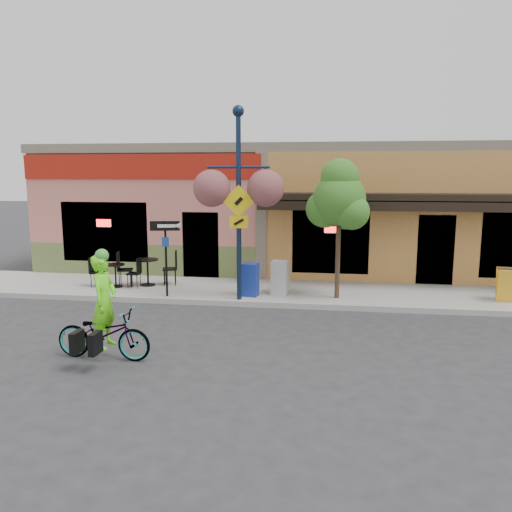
{
  "coord_description": "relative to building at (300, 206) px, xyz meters",
  "views": [
    {
      "loc": [
        1.06,
        -12.32,
        3.6
      ],
      "look_at": [
        -0.76,
        0.5,
        1.4
      ],
      "focal_mm": 35.0,
      "sensor_mm": 36.0,
      "label": 1
    }
  ],
  "objects": [
    {
      "name": "ground",
      "position": [
        0.0,
        -7.5,
        -2.25
      ],
      "size": [
        90.0,
        90.0,
        0.0
      ],
      "primitive_type": "plane",
      "color": "#2D2D30",
      "rests_on": "ground"
    },
    {
      "name": "sidewalk",
      "position": [
        0.0,
        -5.5,
        -2.17
      ],
      "size": [
        24.0,
        3.0,
        0.15
      ],
      "primitive_type": "cube",
      "color": "#9E9B93",
      "rests_on": "ground"
    },
    {
      "name": "curb",
      "position": [
        0.0,
        -6.95,
        -2.17
      ],
      "size": [
        24.0,
        0.12,
        0.15
      ],
      "primitive_type": "cube",
      "color": "#A8A59E",
      "rests_on": "ground"
    },
    {
      "name": "building",
      "position": [
        0.0,
        0.0,
        0.0
      ],
      "size": [
        18.2,
        8.2,
        4.5
      ],
      "primitive_type": null,
      "color": "#C66E62",
      "rests_on": "ground"
    },
    {
      "name": "bicycle",
      "position": [
        -3.15,
        -11.09,
        -1.75
      ],
      "size": [
        1.93,
        0.74,
        1.0
      ],
      "primitive_type": "imported",
      "rotation": [
        0.0,
        0.0,
        1.53
      ],
      "color": "maroon",
      "rests_on": "ground"
    },
    {
      "name": "cyclist_rider",
      "position": [
        -3.1,
        -11.09,
        -1.35
      ],
      "size": [
        0.46,
        0.68,
        1.81
      ],
      "primitive_type": "imported",
      "rotation": [
        0.0,
        0.0,
        1.53
      ],
      "color": "#6DFF1A",
      "rests_on": "ground"
    },
    {
      "name": "lamp_post",
      "position": [
        -1.25,
        -6.76,
        0.47
      ],
      "size": [
        1.73,
        0.91,
        5.15
      ],
      "primitive_type": null,
      "rotation": [
        0.0,
        0.0,
        0.16
      ],
      "color": "#121F39",
      "rests_on": "sidewalk"
    },
    {
      "name": "one_way_sign",
      "position": [
        -3.31,
        -6.71,
        -1.04
      ],
      "size": [
        0.83,
        0.34,
        2.12
      ],
      "primitive_type": null,
      "rotation": [
        0.0,
        0.0,
        0.21
      ],
      "color": "black",
      "rests_on": "sidewalk"
    },
    {
      "name": "cafe_set_left",
      "position": [
        -5.2,
        -5.85,
        -1.64
      ],
      "size": [
        1.54,
        0.79,
        0.92
      ],
      "primitive_type": null,
      "rotation": [
        0.0,
        0.0,
        0.02
      ],
      "color": "black",
      "rests_on": "sidewalk"
    },
    {
      "name": "cafe_set_right",
      "position": [
        -4.32,
        -5.49,
        -1.57
      ],
      "size": [
        1.94,
        1.31,
        1.07
      ],
      "primitive_type": null,
      "rotation": [
        0.0,
        0.0,
        0.26
      ],
      "color": "black",
      "rests_on": "sidewalk"
    },
    {
      "name": "newspaper_box_blue",
      "position": [
        -1.0,
        -6.34,
        -1.64
      ],
      "size": [
        0.46,
        0.42,
        0.93
      ],
      "primitive_type": null,
      "rotation": [
        0.0,
        0.0,
        -0.12
      ],
      "color": "navy",
      "rests_on": "sidewalk"
    },
    {
      "name": "newspaper_box_grey",
      "position": [
        -0.2,
        -6.05,
        -1.62
      ],
      "size": [
        0.51,
        0.47,
        0.96
      ],
      "primitive_type": null,
      "rotation": [
        0.0,
        0.0,
        -0.16
      ],
      "color": "#ADADAD",
      "rests_on": "sidewalk"
    },
    {
      "name": "street_tree",
      "position": [
        1.39,
        -6.24,
        -0.18
      ],
      "size": [
        1.82,
        1.82,
        3.85
      ],
      "primitive_type": null,
      "rotation": [
        0.0,
        0.0,
        -0.25
      ],
      "color": "#3D7A26",
      "rests_on": "sidewalk"
    },
    {
      "name": "sandwich_board",
      "position": [
        5.88,
        -6.14,
        -1.65
      ],
      "size": [
        0.61,
        0.49,
        0.91
      ],
      "primitive_type": null,
      "rotation": [
        0.0,
        0.0,
        -0.18
      ],
      "color": "yellow",
      "rests_on": "sidewalk"
    }
  ]
}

